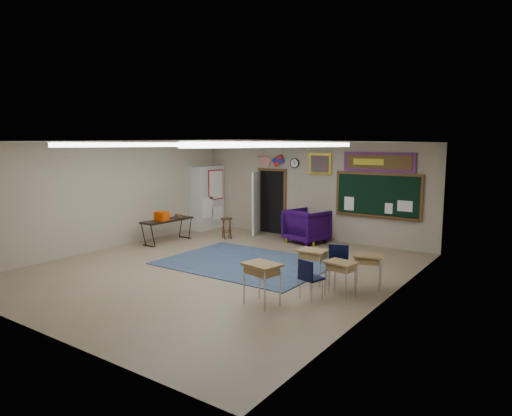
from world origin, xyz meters
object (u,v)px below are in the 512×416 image
Objects in this scene: student_desk_front_right at (368,269)px; folding_table at (167,230)px; wingback_armchair at (307,226)px; student_desk_front_left at (313,264)px; wooden_stool at (227,228)px.

folding_table is at bearing 158.41° from student_desk_front_right.
wingback_armchair is 4.23m from folding_table.
wingback_armchair reaches higher than folding_table.
student_desk_front_left is at bearing 134.31° from wingback_armchair.
wingback_armchair reaches higher than wooden_stool.
student_desk_front_left reaches higher than student_desk_front_right.
wingback_armchair is 0.65× the size of folding_table.
student_desk_front_right is 5.94m from wooden_stool.
wingback_armchair is 1.59× the size of student_desk_front_right.
wingback_armchair is 1.53× the size of student_desk_front_left.
wingback_armchair is at bearing 36.09° from folding_table.
student_desk_front_right is 6.69m from folding_table.
folding_table is (-5.55, 1.14, -0.02)m from student_desk_front_left.
folding_table is at bearing 165.93° from student_desk_front_left.
wooden_stool is (-4.40, 2.59, -0.07)m from student_desk_front_left.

